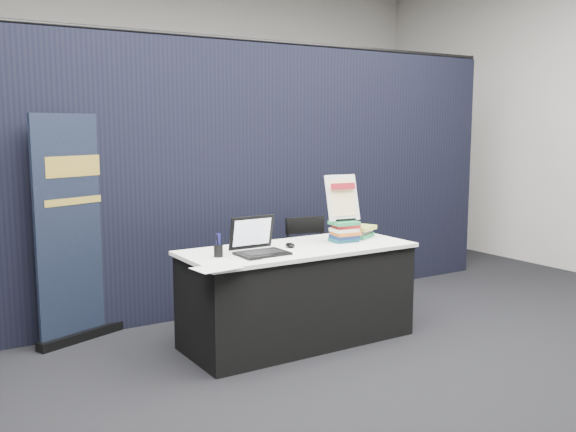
{
  "coord_description": "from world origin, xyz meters",
  "views": [
    {
      "loc": [
        -2.65,
        -3.5,
        1.68
      ],
      "look_at": [
        -0.09,
        0.55,
        1.0
      ],
      "focal_mm": 40.0,
      "sensor_mm": 36.0,
      "label": 1
    }
  ],
  "objects_px": {
    "stacking_chair": "(314,261)",
    "display_table": "(298,294)",
    "laptop": "(259,245)",
    "info_sign": "(342,198)",
    "book_stack_short": "(360,231)",
    "pullup_banner": "(77,242)",
    "book_stack_tall": "(344,231)"
  },
  "relations": [
    {
      "from": "laptop",
      "to": "book_stack_tall",
      "type": "relative_size",
      "value": 1.58
    },
    {
      "from": "book_stack_short",
      "to": "book_stack_tall",
      "type": "bearing_deg",
      "value": -158.62
    },
    {
      "from": "info_sign",
      "to": "display_table",
      "type": "bearing_deg",
      "value": -171.25
    },
    {
      "from": "book_stack_short",
      "to": "display_table",
      "type": "bearing_deg",
      "value": -173.35
    },
    {
      "from": "info_sign",
      "to": "pullup_banner",
      "type": "distance_m",
      "value": 2.1
    },
    {
      "from": "book_stack_short",
      "to": "stacking_chair",
      "type": "distance_m",
      "value": 0.58
    },
    {
      "from": "pullup_banner",
      "to": "display_table",
      "type": "bearing_deg",
      "value": -54.26
    },
    {
      "from": "book_stack_short",
      "to": "stacking_chair",
      "type": "bearing_deg",
      "value": 106.16
    },
    {
      "from": "book_stack_short",
      "to": "stacking_chair",
      "type": "xyz_separation_m",
      "value": [
        -0.14,
        0.47,
        -0.32
      ]
    },
    {
      "from": "laptop",
      "to": "pullup_banner",
      "type": "relative_size",
      "value": 0.2
    },
    {
      "from": "info_sign",
      "to": "pullup_banner",
      "type": "height_order",
      "value": "pullup_banner"
    },
    {
      "from": "display_table",
      "to": "laptop",
      "type": "height_order",
      "value": "laptop"
    },
    {
      "from": "info_sign",
      "to": "book_stack_short",
      "type": "bearing_deg",
      "value": 20.96
    },
    {
      "from": "laptop",
      "to": "book_stack_tall",
      "type": "bearing_deg",
      "value": 3.61
    },
    {
      "from": "laptop",
      "to": "info_sign",
      "type": "relative_size",
      "value": 0.95
    },
    {
      "from": "display_table",
      "to": "info_sign",
      "type": "xyz_separation_m",
      "value": [
        0.43,
        0.02,
        0.72
      ]
    },
    {
      "from": "book_stack_tall",
      "to": "display_table",
      "type": "bearing_deg",
      "value": 178.29
    },
    {
      "from": "info_sign",
      "to": "laptop",
      "type": "bearing_deg",
      "value": -167.1
    },
    {
      "from": "display_table",
      "to": "laptop",
      "type": "relative_size",
      "value": 4.99
    },
    {
      "from": "book_stack_short",
      "to": "pullup_banner",
      "type": "bearing_deg",
      "value": 157.37
    },
    {
      "from": "stacking_chair",
      "to": "info_sign",
      "type": "bearing_deg",
      "value": -88.55
    },
    {
      "from": "info_sign",
      "to": "stacking_chair",
      "type": "bearing_deg",
      "value": 86.17
    },
    {
      "from": "book_stack_short",
      "to": "info_sign",
      "type": "height_order",
      "value": "info_sign"
    },
    {
      "from": "book_stack_tall",
      "to": "laptop",
      "type": "bearing_deg",
      "value": -175.63
    },
    {
      "from": "stacking_chair",
      "to": "display_table",
      "type": "bearing_deg",
      "value": -122.46
    },
    {
      "from": "book_stack_short",
      "to": "pullup_banner",
      "type": "distance_m",
      "value": 2.26
    },
    {
      "from": "laptop",
      "to": "stacking_chair",
      "type": "relative_size",
      "value": 0.42
    },
    {
      "from": "info_sign",
      "to": "pullup_banner",
      "type": "relative_size",
      "value": 0.21
    },
    {
      "from": "book_stack_tall",
      "to": "info_sign",
      "type": "xyz_separation_m",
      "value": [
        0.0,
        0.03,
        0.26
      ]
    },
    {
      "from": "laptop",
      "to": "info_sign",
      "type": "xyz_separation_m",
      "value": [
        0.82,
        0.09,
        0.28
      ]
    },
    {
      "from": "laptop",
      "to": "book_stack_tall",
      "type": "distance_m",
      "value": 0.82
    },
    {
      "from": "display_table",
      "to": "book_stack_tall",
      "type": "relative_size",
      "value": 7.9
    }
  ]
}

